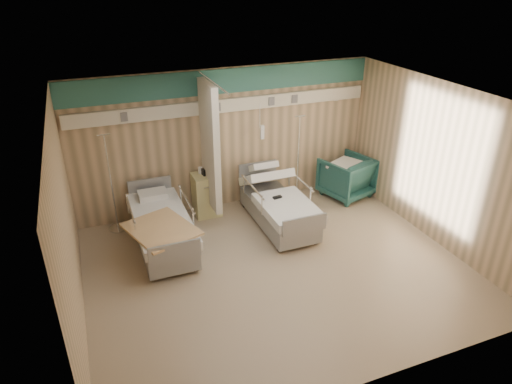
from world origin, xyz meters
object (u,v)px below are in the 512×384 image
bed_right (278,210)px  iv_stand_left (115,211)px  bed_left (163,232)px  bedside_cabinet (206,195)px  iv_stand_right (297,183)px  visitor_armchair (346,177)px

bed_right → iv_stand_left: (-2.89, 0.94, 0.07)m
bed_right → iv_stand_left: bearing=162.1°
bed_left → bedside_cabinet: bearing=40.6°
bedside_cabinet → iv_stand_left: bearing=178.8°
iv_stand_right → bed_right: bearing=-134.3°
bed_left → visitor_armchair: (4.05, 0.60, 0.12)m
bedside_cabinet → iv_stand_right: bearing=-2.9°
visitor_armchair → iv_stand_right: 1.09m
bedside_cabinet → iv_stand_right: (1.93, -0.10, -0.05)m
iv_stand_right → iv_stand_left: (-3.67, 0.13, 0.01)m
bed_right → visitor_armchair: 1.95m
bed_left → bedside_cabinet: 1.39m
bed_right → iv_stand_left: 3.04m
iv_stand_left → iv_stand_right: bearing=-2.1°
visitor_armchair → iv_stand_left: iv_stand_left is taller
iv_stand_right → iv_stand_left: size_ratio=0.98×
bedside_cabinet → bed_left: bearing=-139.4°
bed_right → visitor_armchair: (1.85, 0.60, 0.12)m
bed_left → iv_stand_left: (-0.69, 0.94, 0.07)m
iv_stand_right → visitor_armchair: bearing=-10.7°
bed_right → iv_stand_right: bearing=45.7°
visitor_armchair → bedside_cabinet: bearing=-22.3°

